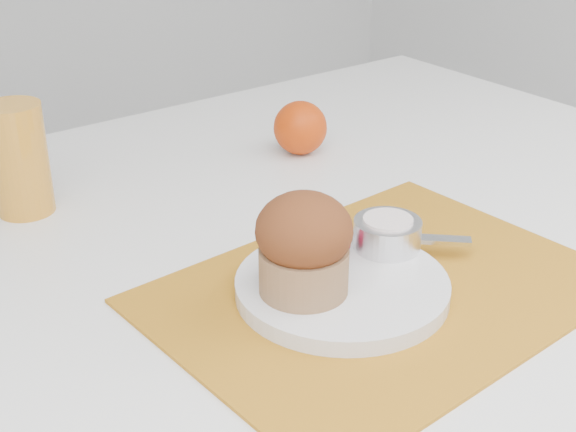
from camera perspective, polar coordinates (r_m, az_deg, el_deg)
placemat at (r=0.73m, az=6.61°, el=-5.31°), size 0.41×0.31×0.00m
plate at (r=0.72m, az=3.86°, el=-5.03°), size 0.22×0.22×0.02m
ramekin at (r=0.77m, az=7.07°, el=-1.27°), size 0.07×0.07×0.03m
cream at (r=0.76m, az=7.12°, el=-0.36°), size 0.06×0.06×0.01m
raspberry_near at (r=0.76m, az=2.04°, el=-1.80°), size 0.02×0.02×0.02m
raspberry_far at (r=0.75m, az=3.64°, el=-2.04°), size 0.02×0.02×0.02m
butter_knife at (r=0.79m, az=6.57°, el=-1.47°), size 0.14×0.13×0.00m
orange at (r=1.02m, az=0.88°, el=6.29°), size 0.07×0.07×0.07m
juice_glass at (r=0.90m, az=-18.57°, el=3.85°), size 0.08×0.08×0.12m
muffin at (r=0.68m, az=1.14°, el=-2.05°), size 0.08×0.08×0.09m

